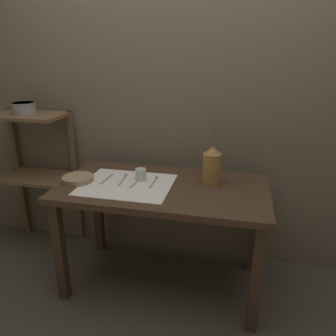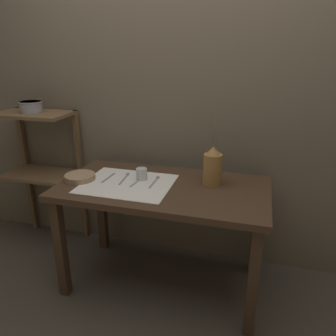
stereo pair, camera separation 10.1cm
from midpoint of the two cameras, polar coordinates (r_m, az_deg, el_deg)
The scene contains 13 objects.
ground_plane at distance 2.43m, azimuth -2.08°, elevation -19.17°, with size 12.00×12.00×0.00m, color #473F35.
stone_wall_back at distance 2.35m, azimuth 0.45°, elevation 11.83°, with size 7.00×0.06×2.40m.
wooden_table at distance 2.09m, azimuth -2.30°, elevation -5.60°, with size 1.31×0.69×0.73m.
wooden_shelf_unit at distance 2.73m, azimuth -23.08°, elevation 2.09°, with size 0.55×0.33×1.09m.
linen_cloth at distance 2.08m, azimuth -8.55°, elevation -2.85°, with size 0.56×0.46×0.00m.
pitcher_with_flowers at distance 2.05m, azimuth 6.25°, elevation 0.30°, with size 0.11×0.11×0.46m.
wooden_bowl at distance 2.19m, azimuth -16.70°, elevation -1.84°, with size 0.20×0.20×0.04m.
glass_tumbler_near at distance 2.12m, azimuth -6.14°, elevation -1.15°, with size 0.07×0.07×0.08m.
fork_inner at distance 2.18m, azimuth -11.92°, elevation -1.89°, with size 0.02×0.18×0.00m.
spoon_outer at distance 2.19m, azimuth -8.87°, elevation -1.59°, with size 0.03×0.19×0.02m.
knife_center at distance 2.10m, azimuth -6.91°, elevation -2.51°, with size 0.03×0.17×0.00m.
spoon_inner at distance 2.12m, azimuth -3.56°, elevation -2.05°, with size 0.02×0.19×0.02m.
metal_pot_large at distance 2.63m, azimuth -24.80°, elevation 9.52°, with size 0.17×0.17×0.08m.
Camera 1 is at (0.45, -1.83, 1.54)m, focal length 35.00 mm.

